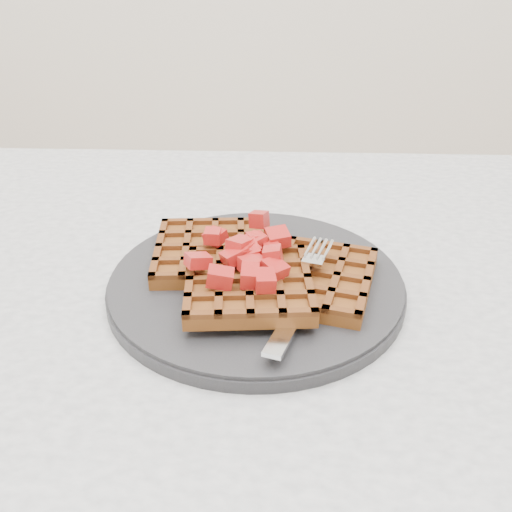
{
  "coord_description": "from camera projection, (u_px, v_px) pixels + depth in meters",
  "views": [
    {
      "loc": [
        -0.08,
        -0.47,
        1.07
      ],
      "look_at": [
        -0.1,
        0.0,
        0.79
      ],
      "focal_mm": 40.0,
      "sensor_mm": 36.0,
      "label": 1
    }
  ],
  "objects": [
    {
      "name": "plate",
      "position": [
        256.0,
        284.0,
        0.57
      ],
      "size": [
        0.29,
        0.29,
        0.02
      ],
      "primitive_type": "cylinder",
      "color": "black",
      "rests_on": "table"
    },
    {
      "name": "waffles",
      "position": [
        256.0,
        269.0,
        0.55
      ],
      "size": [
        0.23,
        0.2,
        0.03
      ],
      "color": "brown",
      "rests_on": "plate"
    },
    {
      "name": "strawberry_pile",
      "position": [
        256.0,
        243.0,
        0.54
      ],
      "size": [
        0.15,
        0.15,
        0.02
      ],
      "primitive_type": null,
      "color": "#8E0000",
      "rests_on": "waffles"
    },
    {
      "name": "table",
      "position": [
        347.0,
        379.0,
        0.62
      ],
      "size": [
        1.2,
        0.8,
        0.75
      ],
      "color": "silver",
      "rests_on": "ground"
    },
    {
      "name": "fork",
      "position": [
        304.0,
        295.0,
        0.52
      ],
      "size": [
        0.08,
        0.18,
        0.02
      ],
      "primitive_type": null,
      "rotation": [
        0.0,
        0.0,
        -0.3
      ],
      "color": "silver",
      "rests_on": "plate"
    }
  ]
}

